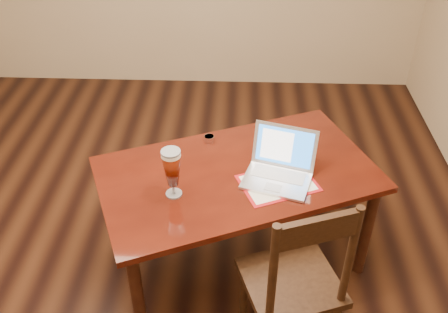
{
  "coord_description": "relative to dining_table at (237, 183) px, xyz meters",
  "views": [
    {
      "loc": [
        0.54,
        -2.18,
        2.49
      ],
      "look_at": [
        0.46,
        -0.04,
        0.9
      ],
      "focal_mm": 40.0,
      "sensor_mm": 36.0,
      "label": 1
    }
  ],
  "objects": [
    {
      "name": "ground",
      "position": [
        -0.53,
        -0.04,
        -0.65
      ],
      "size": [
        5.0,
        5.0,
        0.0
      ],
      "primitive_type": "plane",
      "color": "black",
      "rests_on": "ground"
    },
    {
      "name": "dining_table",
      "position": [
        0.0,
        0.0,
        0.0
      ],
      "size": [
        1.77,
        1.41,
        1.02
      ],
      "rotation": [
        0.0,
        0.0,
        0.4
      ],
      "color": "#461209",
      "rests_on": "ground"
    },
    {
      "name": "dining_chair",
      "position": [
        0.3,
        -0.6,
        -0.14
      ],
      "size": [
        0.58,
        0.57,
        1.09
      ],
      "rotation": [
        0.0,
        0.0,
        0.34
      ],
      "color": "black",
      "rests_on": "ground"
    }
  ]
}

